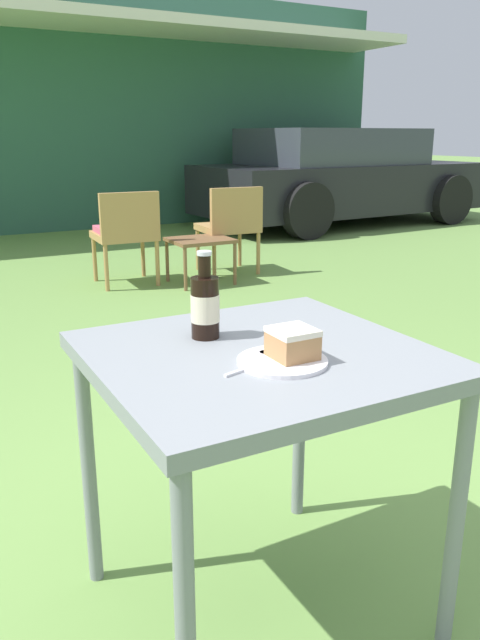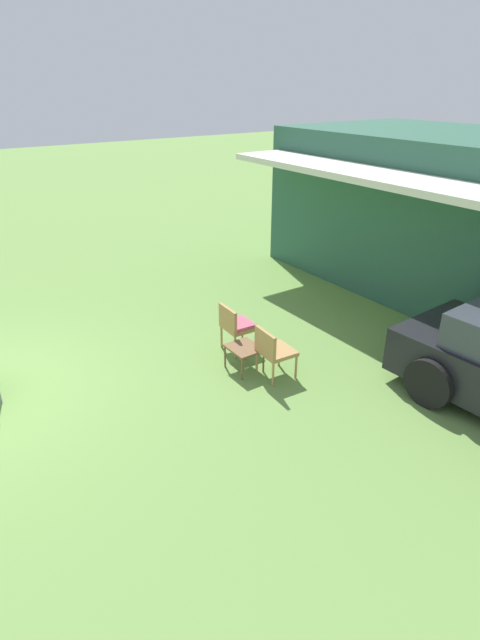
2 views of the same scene
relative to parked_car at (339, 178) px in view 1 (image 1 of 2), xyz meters
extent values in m
plane|color=#6B9347|center=(-4.93, -6.20, -0.66)|extent=(60.00, 60.00, 0.00)
cube|color=#2D5B47|center=(-3.12, 3.23, 0.91)|extent=(8.83, 4.14, 3.14)
cube|color=silver|center=(-3.12, 0.56, 1.91)|extent=(8.38, 1.20, 0.12)
cube|color=black|center=(0.05, 0.00, -0.14)|extent=(4.32, 1.98, 0.66)
cube|color=#383D47|center=(-0.16, -0.01, 0.44)|extent=(2.41, 1.73, 0.48)
cylinder|color=black|center=(1.31, 0.98, -0.31)|extent=(0.72, 0.24, 0.71)
cylinder|color=black|center=(1.41, -0.82, -0.31)|extent=(0.72, 0.24, 0.71)
cylinder|color=black|center=(-1.31, 0.82, -0.31)|extent=(0.72, 0.24, 0.71)
cylinder|color=black|center=(-1.20, -0.97, -0.31)|extent=(0.72, 0.24, 0.71)
cylinder|color=#B2844C|center=(-3.75, -2.04, -0.47)|extent=(0.04, 0.04, 0.39)
cylinder|color=#B2844C|center=(-4.19, -2.02, -0.47)|extent=(0.04, 0.04, 0.39)
cylinder|color=#B2844C|center=(-3.76, -2.45, -0.47)|extent=(0.04, 0.04, 0.39)
cylinder|color=#B2844C|center=(-4.21, -2.43, -0.47)|extent=(0.04, 0.04, 0.39)
cube|color=#B2844C|center=(-3.98, -2.23, -0.24)|extent=(0.52, 0.49, 0.06)
cube|color=#B2844C|center=(-3.99, -2.44, -0.03)|extent=(0.50, 0.07, 0.36)
cube|color=#CC5670|center=(-3.98, -2.23, -0.18)|extent=(0.47, 0.42, 0.05)
cylinder|color=#B2844C|center=(-2.74, -2.04, -0.47)|extent=(0.04, 0.04, 0.39)
cylinder|color=#B2844C|center=(-3.18, -2.01, -0.47)|extent=(0.04, 0.04, 0.39)
cylinder|color=#B2844C|center=(-2.76, -2.46, -0.47)|extent=(0.04, 0.04, 0.39)
cylinder|color=#B2844C|center=(-3.21, -2.43, -0.47)|extent=(0.04, 0.04, 0.39)
cube|color=#B2844C|center=(-2.97, -2.23, -0.24)|extent=(0.53, 0.50, 0.06)
cube|color=#B2844C|center=(-2.99, -2.44, -0.03)|extent=(0.50, 0.08, 0.36)
cube|color=brown|center=(-3.39, -2.53, -0.28)|extent=(0.52, 0.45, 0.03)
cylinder|color=brown|center=(-3.63, -2.73, -0.48)|extent=(0.03, 0.03, 0.37)
cylinder|color=brown|center=(-3.16, -2.73, -0.48)|extent=(0.03, 0.03, 0.37)
cylinder|color=brown|center=(-3.63, -2.33, -0.48)|extent=(0.03, 0.03, 0.37)
cylinder|color=brown|center=(-3.16, -2.33, -0.48)|extent=(0.03, 0.03, 0.37)
cube|color=gray|center=(-4.93, -6.20, 0.07)|extent=(0.79, 0.75, 0.04)
cylinder|color=gray|center=(-5.28, -6.54, -0.30)|extent=(0.04, 0.04, 0.72)
cylinder|color=gray|center=(-4.58, -6.54, -0.30)|extent=(0.04, 0.04, 0.72)
cylinder|color=gray|center=(-5.28, -5.86, -0.30)|extent=(0.04, 0.04, 0.72)
cylinder|color=gray|center=(-4.58, -5.86, -0.30)|extent=(0.04, 0.04, 0.72)
cylinder|color=white|center=(-4.93, -6.30, 0.10)|extent=(0.21, 0.21, 0.01)
cube|color=#AD7A4C|center=(-4.90, -6.30, 0.13)|extent=(0.09, 0.10, 0.06)
cube|color=silver|center=(-4.90, -6.30, 0.17)|extent=(0.10, 0.10, 0.01)
cylinder|color=black|center=(-5.00, -6.04, 0.17)|extent=(0.07, 0.07, 0.16)
cylinder|color=black|center=(-5.00, -6.04, 0.28)|extent=(0.03, 0.03, 0.06)
cylinder|color=silver|center=(-5.00, -6.04, 0.31)|extent=(0.04, 0.04, 0.01)
cylinder|color=beige|center=(-5.00, -6.04, 0.17)|extent=(0.07, 0.07, 0.07)
cube|color=silver|center=(-4.99, -6.29, 0.10)|extent=(0.19, 0.06, 0.01)
cylinder|color=silver|center=(-4.94, -6.24, 0.10)|extent=(0.03, 0.03, 0.01)
camera|label=1|loc=(-5.65, -7.43, 0.59)|focal=35.00mm
camera|label=2|loc=(2.09, -6.36, 3.42)|focal=28.00mm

